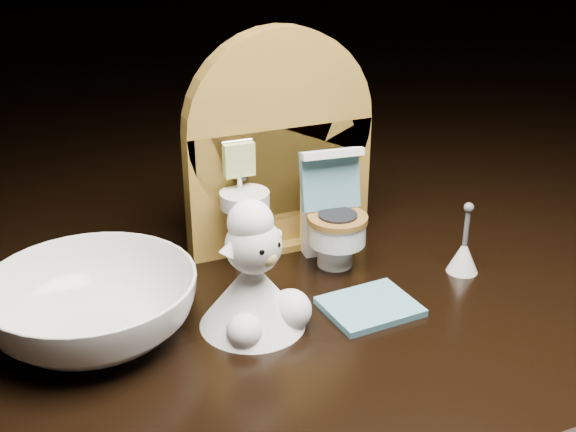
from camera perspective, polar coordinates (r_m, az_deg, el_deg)
name	(u,v)px	position (r m, az deg, el deg)	size (l,w,h in m)	color
backdrop_panel	(279,155)	(0.48, -0.71, 4.86)	(0.13, 0.05, 0.15)	#A5792C
toy_toilet	(332,221)	(0.48, 3.51, -0.41)	(0.04, 0.05, 0.08)	white
bath_mat	(370,307)	(0.43, 6.48, -7.13)	(0.05, 0.04, 0.00)	#558EA3
toilet_brush	(464,254)	(0.48, 13.71, -2.92)	(0.02, 0.02, 0.05)	white
plush_lamb	(255,283)	(0.40, -2.66, -5.34)	(0.06, 0.06, 0.08)	white
ceramic_bowl	(93,307)	(0.41, -15.18, -6.94)	(0.12, 0.12, 0.04)	white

